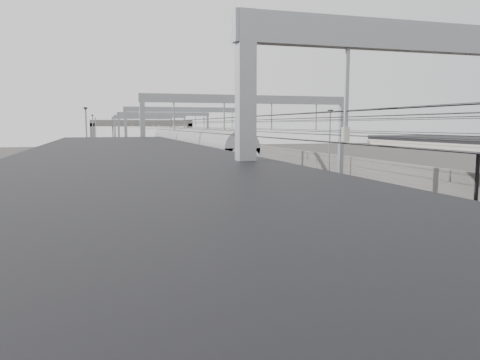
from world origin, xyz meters
TOP-DOWN VIEW (x-y plane):
  - platform_left at (-8.00, 45.00)m, footprint 4.00×120.00m
  - platform_right at (8.00, 45.00)m, footprint 4.00×120.00m
  - tracks at (0.00, 45.00)m, footprint 11.40×140.00m
  - overhead_line at (0.00, 51.62)m, footprint 13.00×140.00m
  - canopy_left at (-8.02, 2.99)m, footprint 4.40×30.00m
  - overbridge at (0.00, 100.00)m, footprint 22.00×2.20m
  - wall_left at (-11.20, 45.00)m, footprint 0.30×120.00m
  - wall_right at (11.20, 45.00)m, footprint 0.30×120.00m
  - train at (1.50, 49.14)m, footprint 2.76×50.33m
  - signal_green at (-5.20, 72.29)m, footprint 0.32×0.32m
  - signal_red_near at (3.20, 68.78)m, footprint 0.32×0.32m
  - signal_red_far at (5.40, 68.33)m, footprint 0.32×0.32m

SIDE VIEW (x-z plane):
  - tracks at x=0.00m, z-range -0.05..0.15m
  - platform_left at x=-8.00m, z-range 0.00..1.00m
  - platform_right at x=8.00m, z-range 0.00..1.00m
  - wall_left at x=-11.20m, z-range 0.00..3.20m
  - wall_right at x=11.20m, z-range 0.00..3.20m
  - train at x=1.50m, z-range -0.04..4.32m
  - signal_green at x=-5.20m, z-range 0.68..4.15m
  - signal_red_near at x=3.20m, z-range 0.68..4.15m
  - signal_red_far at x=5.40m, z-range 0.68..4.15m
  - canopy_left at x=-8.02m, z-range 2.97..7.21m
  - overbridge at x=0.00m, z-range 1.86..8.76m
  - overhead_line at x=0.00m, z-range 2.84..9.44m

